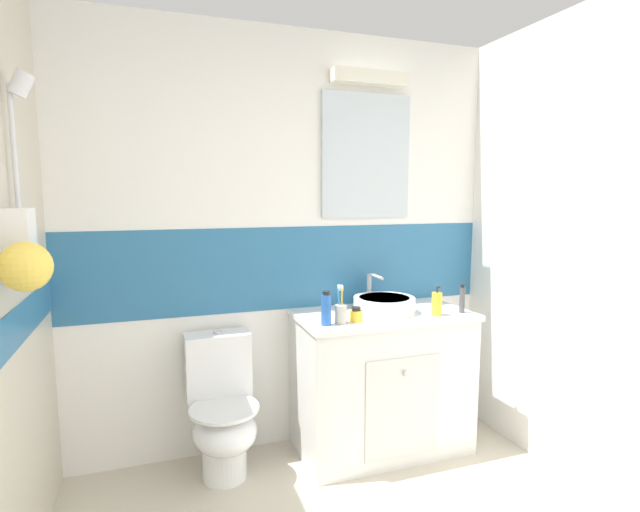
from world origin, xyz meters
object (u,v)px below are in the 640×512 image
toothpaste_tube_upright (462,299)px  shampoo_bottle_tall (326,309)px  sink_basin (384,304)px  toothbrush_cup (341,313)px  soap_dispenser (437,304)px  hair_gel_jar (356,315)px  toilet (222,412)px

toothpaste_tube_upright → shampoo_bottle_tall: bearing=179.8°
sink_basin → shampoo_bottle_tall: sink_basin is taller
toothbrush_cup → soap_dispenser: size_ratio=1.21×
sink_basin → hair_gel_jar: bearing=-150.8°
hair_gel_jar → toilet: bearing=166.9°
sink_basin → toothpaste_tube_upright: size_ratio=2.39×
soap_dispenser → shampoo_bottle_tall: size_ratio=0.95×
soap_dispenser → toothpaste_tube_upright: size_ratio=1.03×
sink_basin → soap_dispenser: bearing=-33.4°
toilet → soap_dispenser: bearing=-9.6°
toothpaste_tube_upright → toothbrush_cup: bearing=179.3°
toilet → soap_dispenser: (1.21, -0.20, 0.56)m
toothbrush_cup → hair_gel_jar: size_ratio=2.65×
sink_basin → toilet: size_ratio=0.52×
toothbrush_cup → soap_dispenser: bearing=-1.8°
shampoo_bottle_tall → toothpaste_tube_upright: bearing=-0.2°
toilet → toothbrush_cup: toothbrush_cup is taller
toilet → toothpaste_tube_upright: (1.39, -0.19, 0.57)m
toilet → hair_gel_jar: hair_gel_jar is taller
toothbrush_cup → shampoo_bottle_tall: toothbrush_cup is taller
sink_basin → toothpaste_tube_upright: bearing=-20.1°
hair_gel_jar → shampoo_bottle_tall: (-0.18, -0.02, 0.05)m
sink_basin → hair_gel_jar: sink_basin is taller
toilet → toothbrush_cup: size_ratio=3.72×
toothpaste_tube_upright → shampoo_bottle_tall: size_ratio=0.92×
toothbrush_cup → toothpaste_tube_upright: bearing=-0.7°
sink_basin → toilet: (-0.95, 0.04, -0.54)m
hair_gel_jar → toothpaste_tube_upright: size_ratio=0.47×
toothbrush_cup → toothpaste_tube_upright: size_ratio=1.24×
toothbrush_cup → shampoo_bottle_tall: size_ratio=1.14×
toilet → toothpaste_tube_upright: bearing=-8.0°
sink_basin → hair_gel_jar: 0.27m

